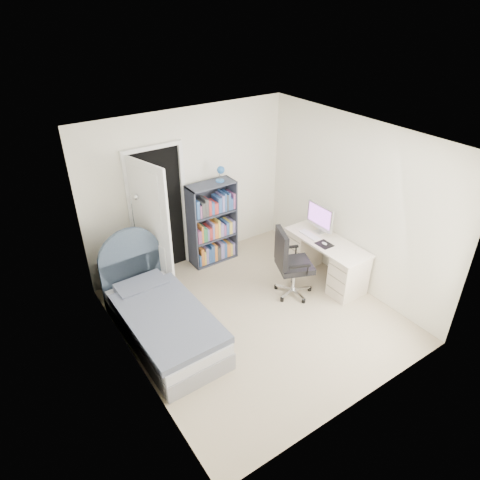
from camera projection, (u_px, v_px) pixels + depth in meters
room_shell at (258, 238)px, 5.32m from camera, size 3.50×3.70×2.60m
door at (154, 221)px, 6.16m from camera, size 0.92×0.81×2.06m
bed at (162, 319)px, 5.49m from camera, size 0.96×1.96×1.19m
nightstand at (114, 271)px, 6.25m from camera, size 0.37×0.37×0.55m
floor_lamp at (140, 250)px, 6.28m from camera, size 0.22×0.22×1.51m
bookcase at (213, 226)px, 6.88m from camera, size 0.77×0.33×1.62m
desk at (325, 258)px, 6.56m from camera, size 0.55×1.38×1.13m
office_chair at (289, 260)px, 6.08m from camera, size 0.62×0.63×1.08m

